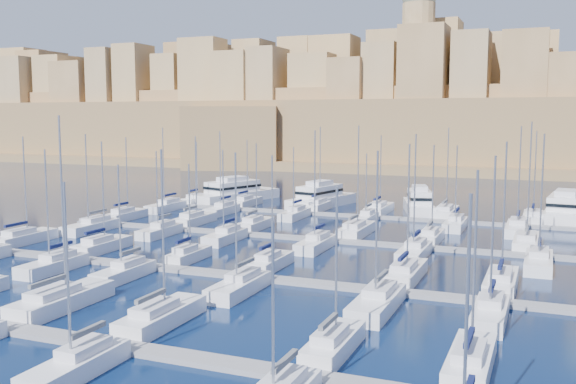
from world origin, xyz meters
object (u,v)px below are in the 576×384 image
at_px(motor_yacht_a, 235,192).
at_px(sailboat_4, 333,344).
at_px(sailboat_2, 61,300).
at_px(motor_yacht_c, 419,204).
at_px(motor_yacht_b, 321,198).
at_px(motor_yacht_d, 566,209).

bearing_deg(motor_yacht_a, sailboat_4, -58.28).
xyz_separation_m(sailboat_2, motor_yacht_c, (18.41, 68.19, 0.94)).
distance_m(motor_yacht_a, motor_yacht_b, 18.75).
relative_size(motor_yacht_a, motor_yacht_c, 1.37).
bearing_deg(sailboat_2, motor_yacht_b, 90.18).
height_order(sailboat_2, motor_yacht_b, sailboat_2).
xyz_separation_m(sailboat_2, motor_yacht_b, (-0.22, 69.59, 0.94)).
distance_m(motor_yacht_a, motor_yacht_c, 37.43).
distance_m(sailboat_4, motor_yacht_b, 75.32).
relative_size(sailboat_4, motor_yacht_c, 0.82).
distance_m(motor_yacht_b, motor_yacht_d, 42.26).
bearing_deg(motor_yacht_c, motor_yacht_a, 176.07).
height_order(motor_yacht_a, motor_yacht_b, same).
xyz_separation_m(motor_yacht_c, motor_yacht_d, (23.62, 2.22, -0.00)).
xyz_separation_m(sailboat_4, motor_yacht_b, (-25.75, 70.78, 1.00)).
relative_size(sailboat_2, motor_yacht_b, 0.96).
bearing_deg(motor_yacht_a, motor_yacht_b, -3.57).
height_order(sailboat_4, motor_yacht_b, sailboat_4).
height_order(motor_yacht_b, motor_yacht_c, same).
relative_size(sailboat_4, motor_yacht_a, 0.60).
relative_size(sailboat_4, motor_yacht_d, 0.63).
distance_m(sailboat_4, motor_yacht_d, 73.48).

